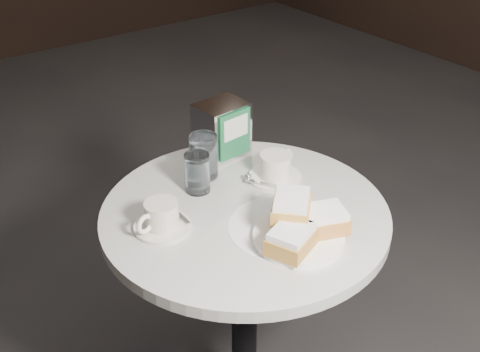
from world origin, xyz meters
name	(u,v)px	position (x,y,z in m)	size (l,w,h in m)	color
cafe_table	(245,272)	(0.00, 0.00, 0.55)	(0.70, 0.70, 0.74)	black
sugar_spill	(284,226)	(0.03, -0.11, 0.75)	(0.26, 0.26, 0.00)	white
beignet_plate	(301,227)	(0.03, -0.17, 0.78)	(0.23, 0.22, 0.10)	white
coffee_cup_left	(161,218)	(-0.20, 0.05, 0.78)	(0.16, 0.16, 0.07)	silver
coffee_cup_right	(275,168)	(0.15, 0.07, 0.78)	(0.17, 0.17, 0.07)	white
water_glass_left	(197,173)	(-0.04, 0.14, 0.79)	(0.08, 0.08, 0.10)	silver
water_glass_right	(204,157)	(0.01, 0.19, 0.80)	(0.07, 0.07, 0.12)	white
napkin_dispenser	(222,130)	(0.11, 0.26, 0.82)	(0.14, 0.12, 0.15)	silver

